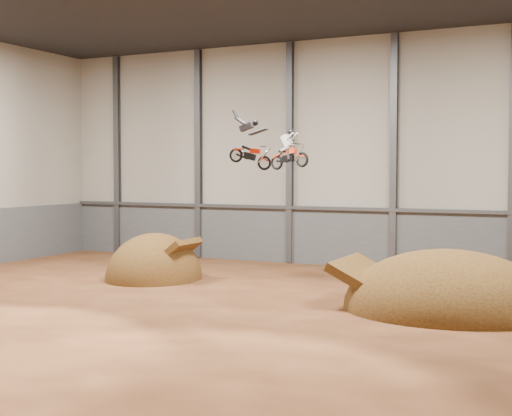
{
  "coord_description": "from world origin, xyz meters",
  "views": [
    {
      "loc": [
        14.17,
        -26.81,
        5.87
      ],
      "look_at": [
        -0.55,
        4.0,
        4.08
      ],
      "focal_mm": 50.0,
      "sensor_mm": 36.0,
      "label": 1
    }
  ],
  "objects_px": {
    "fmx_rider_b": "(248,140)",
    "landing_ramp": "(448,310)",
    "takeoff_ramp": "(154,279)",
    "fmx_rider_a": "(290,147)"
  },
  "relations": [
    {
      "from": "takeoff_ramp",
      "to": "fmx_rider_a",
      "type": "relative_size",
      "value": 2.44
    },
    {
      "from": "landing_ramp",
      "to": "fmx_rider_b",
      "type": "bearing_deg",
      "value": -170.16
    },
    {
      "from": "fmx_rider_b",
      "to": "landing_ramp",
      "type": "bearing_deg",
      "value": 3.87
    },
    {
      "from": "takeoff_ramp",
      "to": "fmx_rider_b",
      "type": "xyz_separation_m",
      "value": [
        7.39,
        -3.45,
        7.25
      ]
    },
    {
      "from": "takeoff_ramp",
      "to": "landing_ramp",
      "type": "distance_m",
      "value": 16.15
    },
    {
      "from": "landing_ramp",
      "to": "fmx_rider_b",
      "type": "height_order",
      "value": "fmx_rider_b"
    },
    {
      "from": "landing_ramp",
      "to": "fmx_rider_a",
      "type": "xyz_separation_m",
      "value": [
        -8.4,
        2.7,
        7.06
      ]
    },
    {
      "from": "takeoff_ramp",
      "to": "fmx_rider_a",
      "type": "height_order",
      "value": "fmx_rider_a"
    },
    {
      "from": "takeoff_ramp",
      "to": "fmx_rider_a",
      "type": "distance_m",
      "value": 10.42
    },
    {
      "from": "takeoff_ramp",
      "to": "landing_ramp",
      "type": "relative_size",
      "value": 0.65
    }
  ]
}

